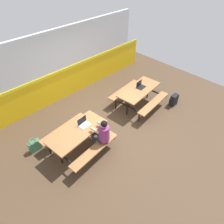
% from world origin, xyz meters
% --- Properties ---
extents(ground_plane, '(10.00, 10.00, 0.02)m').
position_xyz_m(ground_plane, '(0.00, 0.00, -0.01)').
color(ground_plane, '#4C3826').
extents(accent_backdrop, '(8.00, 0.14, 2.60)m').
position_xyz_m(accent_backdrop, '(0.00, 2.47, 1.25)').
color(accent_backdrop, yellow).
rests_on(accent_backdrop, ground).
extents(picnic_table_left, '(1.77, 1.70, 0.74)m').
position_xyz_m(picnic_table_left, '(-1.40, -0.05, 0.57)').
color(picnic_table_left, '#9E6B3D').
rests_on(picnic_table_left, ground).
extents(picnic_table_right, '(1.77, 1.70, 0.74)m').
position_xyz_m(picnic_table_right, '(1.40, 0.06, 0.57)').
color(picnic_table_right, '#9E6B3D').
rests_on(picnic_table_right, ground).
extents(student_nearer, '(0.39, 0.54, 1.21)m').
position_xyz_m(student_nearer, '(-0.95, -0.57, 0.71)').
color(student_nearer, '#2D2D38').
rests_on(student_nearer, ground).
extents(laptop_silver, '(0.34, 0.25, 0.22)m').
position_xyz_m(laptop_silver, '(-1.11, 0.01, 0.79)').
color(laptop_silver, silver).
rests_on(laptop_silver, picnic_table_left).
extents(laptop_dark, '(0.34, 0.25, 0.22)m').
position_xyz_m(laptop_dark, '(1.52, 0.11, 0.79)').
color(laptop_dark, black).
rests_on(laptop_dark, picnic_table_right).
extents(backpack_dark, '(0.30, 0.22, 0.44)m').
position_xyz_m(backpack_dark, '(2.38, -0.84, 0.22)').
color(backpack_dark, black).
rests_on(backpack_dark, ground).
extents(tote_bag_bright, '(0.34, 0.21, 0.43)m').
position_xyz_m(tote_bag_bright, '(-2.36, 0.81, 0.19)').
color(tote_bag_bright, '#3F724C').
rests_on(tote_bag_bright, ground).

